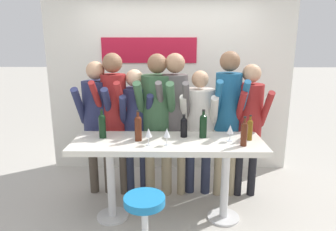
# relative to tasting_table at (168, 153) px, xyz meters

# --- Properties ---
(ground_plane) EXTENTS (40.00, 40.00, 0.00)m
(ground_plane) POSITION_rel_tasting_table_xyz_m (-0.00, 0.00, -0.78)
(ground_plane) COLOR #B2ADA3
(back_wall) EXTENTS (3.63, 0.12, 2.68)m
(back_wall) POSITION_rel_tasting_table_xyz_m (-0.00, 1.46, 0.57)
(back_wall) COLOR silver
(back_wall) RESTS_ON ground_plane
(tasting_table) EXTENTS (2.03, 0.66, 0.92)m
(tasting_table) POSITION_rel_tasting_table_xyz_m (0.00, 0.00, 0.00)
(tasting_table) COLOR silver
(tasting_table) RESTS_ON ground_plane
(bar_stool) EXTENTS (0.38, 0.38, 0.65)m
(bar_stool) POSITION_rel_tasting_table_xyz_m (-0.19, -0.70, -0.35)
(bar_stool) COLOR silver
(bar_stool) RESTS_ON ground_plane
(person_far_left) EXTENTS (0.43, 0.53, 1.72)m
(person_far_left) POSITION_rel_tasting_table_xyz_m (-0.88, 0.58, 0.29)
(person_far_left) COLOR #473D33
(person_far_left) RESTS_ON ground_plane
(person_left) EXTENTS (0.40, 0.55, 1.82)m
(person_left) POSITION_rel_tasting_table_xyz_m (-0.67, 0.55, 0.38)
(person_left) COLOR #473D33
(person_left) RESTS_ON ground_plane
(person_center_left) EXTENTS (0.45, 0.55, 1.62)m
(person_center_left) POSITION_rel_tasting_table_xyz_m (-0.41, 0.58, 0.23)
(person_center_left) COLOR #23283D
(person_center_left) RESTS_ON ground_plane
(person_center) EXTENTS (0.49, 0.60, 1.81)m
(person_center) POSITION_rel_tasting_table_xyz_m (-0.14, 0.55, 0.34)
(person_center) COLOR gray
(person_center) RESTS_ON ground_plane
(person_center_right) EXTENTS (0.42, 0.56, 1.81)m
(person_center_right) POSITION_rel_tasting_table_xyz_m (0.07, 0.55, 0.37)
(person_center_right) COLOR gray
(person_center_right) RESTS_ON ground_plane
(person_right) EXTENTS (0.48, 0.56, 1.61)m
(person_right) POSITION_rel_tasting_table_xyz_m (0.38, 0.59, 0.21)
(person_right) COLOR #23283D
(person_right) RESTS_ON ground_plane
(person_far_right) EXTENTS (0.38, 0.54, 1.84)m
(person_far_right) POSITION_rel_tasting_table_xyz_m (0.72, 0.53, 0.39)
(person_far_right) COLOR gray
(person_far_right) RESTS_ON ground_plane
(person_rightmost) EXTENTS (0.38, 0.51, 1.69)m
(person_rightmost) POSITION_rel_tasting_table_xyz_m (0.98, 0.53, 0.28)
(person_rightmost) COLOR black
(person_rightmost) RESTS_ON ground_plane
(wine_bottle_0) EXTENTS (0.08, 0.08, 0.26)m
(wine_bottle_0) POSITION_rel_tasting_table_xyz_m (0.17, 0.13, 0.27)
(wine_bottle_0) COLOR black
(wine_bottle_0) RESTS_ON tasting_table
(wine_bottle_1) EXTENTS (0.06, 0.06, 0.28)m
(wine_bottle_1) POSITION_rel_tasting_table_xyz_m (0.87, 0.03, 0.27)
(wine_bottle_1) COLOR brown
(wine_bottle_1) RESTS_ON tasting_table
(wine_bottle_2) EXTENTS (0.08, 0.08, 0.33)m
(wine_bottle_2) POSITION_rel_tasting_table_xyz_m (-0.31, -0.01, 0.30)
(wine_bottle_2) COLOR #4C1E0F
(wine_bottle_2) RESTS_ON tasting_table
(wine_bottle_3) EXTENTS (0.07, 0.07, 0.31)m
(wine_bottle_3) POSITION_rel_tasting_table_xyz_m (0.77, -0.15, 0.28)
(wine_bottle_3) COLOR #4C1E0F
(wine_bottle_3) RESTS_ON tasting_table
(wine_bottle_4) EXTENTS (0.08, 0.08, 0.32)m
(wine_bottle_4) POSITION_rel_tasting_table_xyz_m (-0.71, 0.09, 0.29)
(wine_bottle_4) COLOR black
(wine_bottle_4) RESTS_ON tasting_table
(wine_bottle_5) EXTENTS (0.08, 0.08, 0.31)m
(wine_bottle_5) POSITION_rel_tasting_table_xyz_m (0.38, 0.11, 0.29)
(wine_bottle_5) COLOR black
(wine_bottle_5) RESTS_ON tasting_table
(wine_glass_0) EXTENTS (0.07, 0.07, 0.18)m
(wine_glass_0) POSITION_rel_tasting_table_xyz_m (-0.19, -0.14, 0.27)
(wine_glass_0) COLOR silver
(wine_glass_0) RESTS_ON tasting_table
(wine_glass_1) EXTENTS (0.07, 0.07, 0.18)m
(wine_glass_1) POSITION_rel_tasting_table_xyz_m (-0.01, -0.14, 0.27)
(wine_glass_1) COLOR silver
(wine_glass_1) RESTS_ON tasting_table
(wine_glass_2) EXTENTS (0.07, 0.07, 0.18)m
(wine_glass_2) POSITION_rel_tasting_table_xyz_m (0.65, -0.01, 0.27)
(wine_glass_2) COLOR silver
(wine_glass_2) RESTS_ON tasting_table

